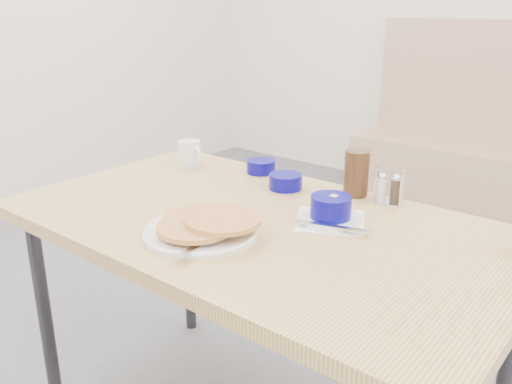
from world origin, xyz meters
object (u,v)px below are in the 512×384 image
Objects in this scene: pancake_plate at (203,227)px; butter_bowl at (286,182)px; creamer_bowl at (261,167)px; coffee_mug at (190,153)px; booth_bench at (505,163)px; dining_table at (256,239)px; grits_setting at (331,211)px; amber_tumbler at (356,173)px; condiment_caddy at (388,191)px.

butter_bowl is (-0.05, 0.42, 0.00)m from pancake_plate.
creamer_bowl is at bearing 113.25° from pancake_plate.
coffee_mug is (-0.47, 0.41, 0.03)m from pancake_plate.
booth_bench is 2.74m from pancake_plate.
butter_bowl is (-0.09, 0.26, 0.09)m from dining_table.
coffee_mug reaches higher than butter_bowl.
booth_bench is at bearing 87.80° from butter_bowl.
pancake_plate is (-0.04, -2.70, 0.43)m from booth_bench.
dining_table is 0.43m from creamer_bowl.
grits_setting is 0.30m from butter_bowl.
creamer_bowl is (-0.22, 0.51, 0.00)m from pancake_plate.
butter_bowl is 0.22m from amber_tumbler.
pancake_plate reaches higher than dining_table.
dining_table is 13.09× the size of condiment_caddy.
booth_bench is at bearing 83.37° from creamer_bowl.
pancake_plate is 0.55m from creamer_bowl.
pancake_plate is 0.57m from condiment_caddy.
condiment_caddy is (0.73, 0.10, -0.01)m from coffee_mug.
grits_setting is 2.44× the size of condiment_caddy.
coffee_mug is 0.84× the size of amber_tumbler.
dining_table is 13.33× the size of butter_bowl.
booth_bench reaches higher than pancake_plate.
condiment_caddy is (0.22, -2.19, 0.45)m from booth_bench.
dining_table is 0.19m from pancake_plate.
booth_bench is 13.53× the size of amber_tumbler.
amber_tumbler is (-0.06, 0.23, 0.04)m from grits_setting.
dining_table is (0.00, -2.53, 0.35)m from booth_bench.
butter_bowl is at bearing -26.89° from creamer_bowl.
coffee_mug is at bearing -178.54° from butter_bowl.
creamer_bowl is 0.71× the size of amber_tumbler.
pancake_plate is at bearing -106.52° from amber_tumbler.
coffee_mug is 0.69m from grits_setting.
coffee_mug is 1.11× the size of condiment_caddy.
coffee_mug is at bearing -102.45° from booth_bench.
grits_setting is at bearing 31.86° from dining_table.
grits_setting is (0.21, 0.28, 0.01)m from pancake_plate.
pancake_plate is (-0.04, -0.17, 0.08)m from dining_table.
booth_bench reaches higher than condiment_caddy.
coffee_mug is at bearing 168.41° from grits_setting.
grits_setting reaches higher than pancake_plate.
booth_bench reaches higher than butter_bowl.
grits_setting is (0.17, -2.43, 0.44)m from booth_bench.
butter_bowl reaches higher than creamer_bowl.
grits_setting is at bearing -11.59° from coffee_mug.
pancake_plate is at bearing -134.37° from condiment_caddy.
pancake_plate is 2.90× the size of butter_bowl.
condiment_caddy is at bearing 63.07° from pancake_plate.
condiment_caddy reaches higher than pancake_plate.
coffee_mug is (-0.51, -2.29, 0.46)m from booth_bench.
pancake_plate is at bearing -126.90° from grits_setting.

